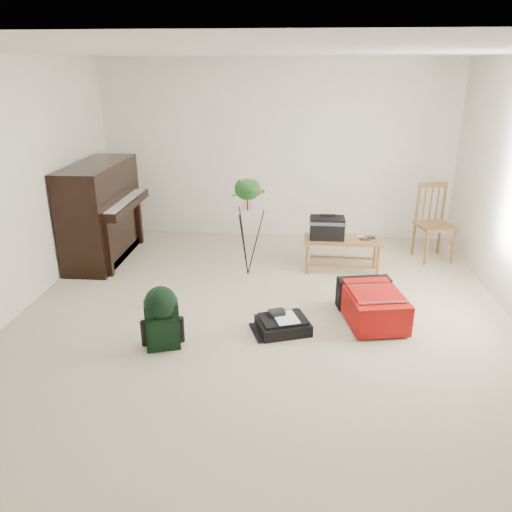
# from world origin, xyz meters

# --- Properties ---
(floor) EXTENTS (5.00, 5.50, 0.01)m
(floor) POSITION_xyz_m (0.00, 0.00, 0.00)
(floor) COLOR beige
(floor) RESTS_ON ground
(ceiling) EXTENTS (5.00, 5.50, 0.01)m
(ceiling) POSITION_xyz_m (0.00, 0.00, 2.50)
(ceiling) COLOR white
(ceiling) RESTS_ON wall_back
(wall_back) EXTENTS (5.00, 0.04, 2.50)m
(wall_back) POSITION_xyz_m (0.00, 2.75, 1.25)
(wall_back) COLOR silver
(wall_back) RESTS_ON floor
(wall_left) EXTENTS (0.04, 5.50, 2.50)m
(wall_left) POSITION_xyz_m (-2.50, 0.00, 1.25)
(wall_left) COLOR silver
(wall_left) RESTS_ON floor
(piano) EXTENTS (0.71, 1.50, 1.25)m
(piano) POSITION_xyz_m (-2.19, 1.60, 0.60)
(piano) COLOR black
(piano) RESTS_ON floor
(bench) EXTENTS (0.94, 0.38, 0.72)m
(bench) POSITION_xyz_m (0.75, 1.40, 0.51)
(bench) COLOR #9C6333
(bench) RESTS_ON floor
(dining_chair) EXTENTS (0.51, 0.51, 0.98)m
(dining_chair) POSITION_xyz_m (2.10, 1.95, 0.48)
(dining_chair) COLOR #9C6333
(dining_chair) RESTS_ON floor
(red_suitcase) EXTENTS (0.66, 0.87, 0.33)m
(red_suitcase) POSITION_xyz_m (1.09, 0.16, 0.18)
(red_suitcase) COLOR red
(red_suitcase) RESTS_ON floor
(black_duffel) EXTENTS (0.57, 0.52, 0.20)m
(black_duffel) POSITION_xyz_m (0.21, -0.17, 0.07)
(black_duffel) COLOR black
(black_duffel) RESTS_ON floor
(green_backpack) EXTENTS (0.34, 0.31, 0.59)m
(green_backpack) POSITION_xyz_m (-0.85, -0.56, 0.33)
(green_backpack) COLOR black
(green_backpack) RESTS_ON floor
(flower_stand) EXTENTS (0.43, 0.43, 1.24)m
(flower_stand) POSITION_xyz_m (-0.26, 1.20, 0.60)
(flower_stand) COLOR black
(flower_stand) RESTS_ON floor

